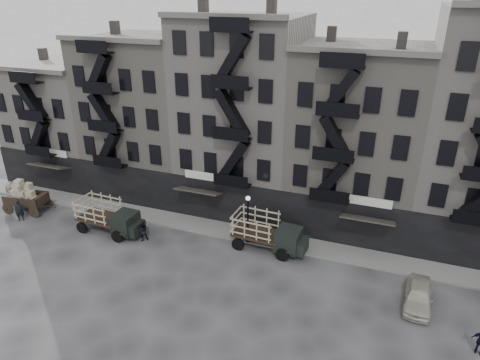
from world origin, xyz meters
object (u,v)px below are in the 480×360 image
(stake_truck_east, at_px, (268,230))
(car_east, at_px, (419,296))
(stake_truck_west, at_px, (108,214))
(wagon, at_px, (24,193))
(horse, at_px, (13,188))
(pedestrian_mid, at_px, (143,231))
(pedestrian_west, at_px, (19,210))

(stake_truck_east, xyz_separation_m, car_east, (11.23, -2.92, -0.97))
(stake_truck_west, bearing_deg, wagon, -179.99)
(wagon, bearing_deg, stake_truck_west, -9.69)
(horse, height_order, stake_truck_east, stake_truck_east)
(wagon, xyz_separation_m, stake_truck_west, (9.48, -0.45, -0.18))
(wagon, bearing_deg, pedestrian_mid, -9.81)
(stake_truck_west, bearing_deg, horse, 172.48)
(car_east, distance_m, pedestrian_mid, 21.18)
(horse, bearing_deg, stake_truck_west, -115.74)
(horse, height_order, car_east, horse)
(horse, relative_size, pedestrian_west, 0.97)
(stake_truck_west, relative_size, pedestrian_west, 2.94)
(horse, xyz_separation_m, stake_truck_west, (13.13, -2.37, 0.84))
(wagon, height_order, stake_truck_east, wagon)
(wagon, relative_size, stake_truck_east, 0.67)
(pedestrian_west, bearing_deg, stake_truck_east, -30.93)
(pedestrian_mid, bearing_deg, pedestrian_west, -35.91)
(car_east, bearing_deg, horse, 178.91)
(horse, bearing_deg, pedestrian_mid, -114.31)
(car_east, bearing_deg, wagon, -178.37)
(stake_truck_west, distance_m, pedestrian_west, 8.72)
(stake_truck_east, bearing_deg, pedestrian_mid, -163.53)
(horse, xyz_separation_m, car_east, (37.70, -3.10, -0.11))
(wagon, bearing_deg, stake_truck_east, -2.61)
(stake_truck_west, bearing_deg, pedestrian_mid, -0.45)
(stake_truck_west, distance_m, car_east, 24.60)
(pedestrian_west, bearing_deg, horse, 102.08)
(stake_truck_east, relative_size, pedestrian_mid, 3.44)
(horse, relative_size, stake_truck_west, 0.33)
(horse, distance_m, stake_truck_east, 26.49)
(stake_truck_east, xyz_separation_m, pedestrian_mid, (-9.95, -2.38, -0.82))
(stake_truck_west, height_order, pedestrian_mid, stake_truck_west)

